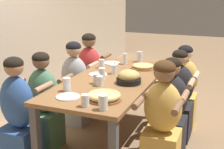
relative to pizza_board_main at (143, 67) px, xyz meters
name	(u,v)px	position (x,y,z in m)	size (l,w,h in m)	color
ground_plane	(112,142)	(-0.57, 0.19, -0.80)	(18.00, 18.00, 0.00)	#896B4C
dining_table	(112,86)	(-0.57, 0.19, -0.11)	(1.96, 0.89, 0.78)	brown
pizza_board_main	(143,67)	(0.00, 0.00, 0.00)	(0.30, 0.30, 0.05)	brown
pizza_board_second	(104,96)	(-1.22, 0.00, 0.01)	(0.31, 0.31, 0.07)	brown
skillet_bowl	(129,77)	(-0.66, -0.04, 0.04)	(0.38, 0.26, 0.15)	black
empty_plate_a	(68,97)	(-1.29, 0.34, -0.02)	(0.22, 0.22, 0.02)	white
empty_plate_b	(112,63)	(0.11, 0.47, -0.02)	(0.22, 0.22, 0.02)	white
empty_plate_c	(98,74)	(-0.48, 0.40, -0.02)	(0.21, 0.21, 0.02)	white
cocktail_glass_blue	(114,70)	(-0.37, 0.25, 0.02)	(0.08, 0.08, 0.14)	silver
drinking_glass_a	(97,80)	(-0.80, 0.27, 0.02)	(0.07, 0.07, 0.11)	silver
drinking_glass_b	(100,81)	(-0.86, 0.21, 0.02)	(0.07, 0.07, 0.11)	silver
drinking_glass_c	(102,74)	(-0.62, 0.29, 0.04)	(0.08, 0.08, 0.13)	silver
drinking_glass_d	(125,59)	(0.13, 0.29, 0.04)	(0.06, 0.06, 0.15)	silver
drinking_glass_e	(67,86)	(-1.14, 0.43, 0.03)	(0.07, 0.07, 0.14)	silver
drinking_glass_f	(103,103)	(-1.45, -0.09, 0.04)	(0.08, 0.08, 0.13)	silver
drinking_glass_g	(140,57)	(0.33, 0.15, 0.04)	(0.08, 0.08, 0.14)	silver
drinking_glass_h	(85,102)	(-1.44, 0.08, 0.02)	(0.07, 0.07, 0.11)	silver
drinking_glass_i	(102,64)	(-0.16, 0.49, 0.03)	(0.07, 0.07, 0.11)	silver
diner_near_midright	(177,100)	(-0.17, -0.48, -0.32)	(0.51, 0.40, 1.08)	#232328
diner_near_right	(183,90)	(0.23, -0.48, -0.32)	(0.51, 0.40, 1.07)	gold
diner_far_midleft	(44,105)	(-0.94, 0.85, -0.30)	(0.51, 0.40, 1.10)	#477556
diner_far_right	(90,76)	(0.22, 0.85, -0.28)	(0.51, 0.40, 1.15)	#B22D2D
diner_far_midright	(75,86)	(-0.22, 0.85, -0.30)	(0.51, 0.40, 1.10)	#99999E
diner_near_center	(169,113)	(-0.60, -0.48, -0.32)	(0.51, 0.40, 1.08)	#232328
diner_near_midleft	(162,122)	(-0.95, -0.48, -0.28)	(0.51, 0.40, 1.13)	gold
diner_far_left	(18,119)	(-1.37, 0.85, -0.29)	(0.51, 0.40, 1.14)	#2D5193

